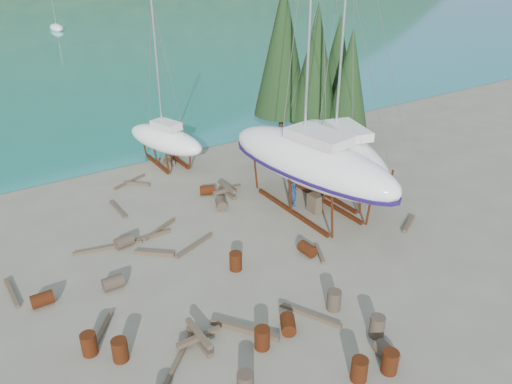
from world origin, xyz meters
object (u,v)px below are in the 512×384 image
large_sailboat_near (310,160)px  small_sailboat_shore (165,139)px  large_sailboat_far (340,151)px  worker (294,191)px

large_sailboat_near → small_sailboat_shore: (-3.99, 10.41, -1.17)m
large_sailboat_near → large_sailboat_far: size_ratio=1.13×
large_sailboat_near → large_sailboat_far: bearing=4.9°
large_sailboat_near → large_sailboat_far: 2.91m
large_sailboat_far → small_sailboat_shore: (-6.80, 9.73, -0.87)m
large_sailboat_near → large_sailboat_far: (2.81, 0.68, -0.30)m
large_sailboat_far → small_sailboat_shore: bearing=140.2°
large_sailboat_far → large_sailboat_near: bearing=-151.1°
small_sailboat_shore → worker: small_sailboat_shore is taller
small_sailboat_shore → large_sailboat_far: bearing=-73.3°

